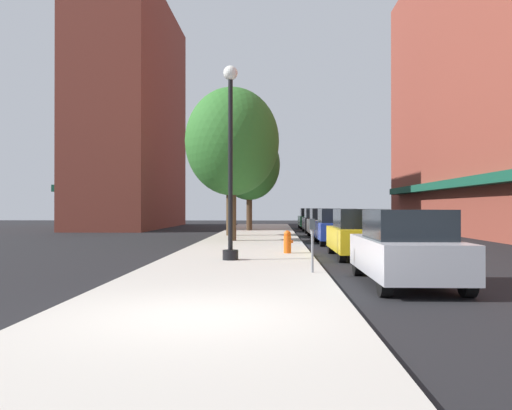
{
  "coord_description": "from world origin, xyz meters",
  "views": [
    {
      "loc": [
        1.13,
        -7.74,
        1.7
      ],
      "look_at": [
        0.27,
        16.39,
        1.83
      ],
      "focal_mm": 37.13,
      "sensor_mm": 36.0,
      "label": 1
    }
  ],
  "objects_px": {
    "tree_mid": "(249,165)",
    "car_yellow": "(359,234)",
    "car_silver": "(406,248)",
    "car_blue": "(336,227)",
    "parking_meter_near": "(312,238)",
    "tree_far": "(232,142)",
    "car_black": "(317,221)",
    "lamppost": "(230,158)",
    "car_green": "(310,219)",
    "fire_hydrant": "(287,242)",
    "tree_near": "(230,154)",
    "car_white": "(325,223)"
  },
  "relations": [
    {
      "from": "tree_mid",
      "to": "car_blue",
      "type": "height_order",
      "value": "tree_mid"
    },
    {
      "from": "lamppost",
      "to": "car_yellow",
      "type": "distance_m",
      "value": 5.26
    },
    {
      "from": "parking_meter_near",
      "to": "tree_mid",
      "type": "height_order",
      "value": "tree_mid"
    },
    {
      "from": "car_yellow",
      "to": "car_blue",
      "type": "relative_size",
      "value": 1.0
    },
    {
      "from": "lamppost",
      "to": "fire_hydrant",
      "type": "height_order",
      "value": "lamppost"
    },
    {
      "from": "car_green",
      "to": "lamppost",
      "type": "bearing_deg",
      "value": -97.42
    },
    {
      "from": "lamppost",
      "to": "car_black",
      "type": "xyz_separation_m",
      "value": [
        4.21,
        20.36,
        -2.39
      ]
    },
    {
      "from": "tree_mid",
      "to": "fire_hydrant",
      "type": "bearing_deg",
      "value": -83.15
    },
    {
      "from": "tree_mid",
      "to": "tree_near",
      "type": "bearing_deg",
      "value": -96.54
    },
    {
      "from": "fire_hydrant",
      "to": "tree_far",
      "type": "relative_size",
      "value": 0.11
    },
    {
      "from": "car_silver",
      "to": "car_yellow",
      "type": "bearing_deg",
      "value": 89.63
    },
    {
      "from": "car_yellow",
      "to": "car_blue",
      "type": "bearing_deg",
      "value": 88.21
    },
    {
      "from": "lamppost",
      "to": "parking_meter_near",
      "type": "xyz_separation_m",
      "value": [
        2.26,
        -3.04,
        -2.25
      ]
    },
    {
      "from": "lamppost",
      "to": "tree_near",
      "type": "xyz_separation_m",
      "value": [
        -1.23,
        14.14,
        1.55
      ]
    },
    {
      "from": "tree_far",
      "to": "parking_meter_near",
      "type": "bearing_deg",
      "value": -76.56
    },
    {
      "from": "fire_hydrant",
      "to": "car_black",
      "type": "distance_m",
      "value": 18.08
    },
    {
      "from": "fire_hydrant",
      "to": "car_silver",
      "type": "relative_size",
      "value": 0.18
    },
    {
      "from": "tree_far",
      "to": "car_green",
      "type": "xyz_separation_m",
      "value": [
        4.92,
        17.64,
        -4.07
      ]
    },
    {
      "from": "lamppost",
      "to": "car_green",
      "type": "distance_m",
      "value": 27.47
    },
    {
      "from": "car_silver",
      "to": "car_blue",
      "type": "xyz_separation_m",
      "value": [
        0.0,
        13.1,
        0.0
      ]
    },
    {
      "from": "tree_far",
      "to": "car_silver",
      "type": "bearing_deg",
      "value": -70.22
    },
    {
      "from": "tree_far",
      "to": "car_white",
      "type": "bearing_deg",
      "value": 46.55
    },
    {
      "from": "tree_far",
      "to": "car_black",
      "type": "bearing_deg",
      "value": 65.83
    },
    {
      "from": "car_black",
      "to": "car_white",
      "type": "bearing_deg",
      "value": -89.11
    },
    {
      "from": "car_white",
      "to": "car_black",
      "type": "xyz_separation_m",
      "value": [
        0.0,
        5.77,
        0.0
      ]
    },
    {
      "from": "car_green",
      "to": "tree_far",
      "type": "bearing_deg",
      "value": -104.15
    },
    {
      "from": "car_silver",
      "to": "car_blue",
      "type": "distance_m",
      "value": 13.1
    },
    {
      "from": "car_yellow",
      "to": "car_black",
      "type": "xyz_separation_m",
      "value": [
        0.0,
        18.32,
        0.0
      ]
    },
    {
      "from": "tree_mid",
      "to": "tree_far",
      "type": "height_order",
      "value": "tree_far"
    },
    {
      "from": "car_white",
      "to": "car_green",
      "type": "height_order",
      "value": "same"
    },
    {
      "from": "car_yellow",
      "to": "tree_mid",
      "type": "bearing_deg",
      "value": 102.0
    },
    {
      "from": "car_silver",
      "to": "car_green",
      "type": "height_order",
      "value": "same"
    },
    {
      "from": "tree_far",
      "to": "car_black",
      "type": "relative_size",
      "value": 1.72
    },
    {
      "from": "lamppost",
      "to": "car_green",
      "type": "height_order",
      "value": "lamppost"
    },
    {
      "from": "tree_far",
      "to": "car_yellow",
      "type": "distance_m",
      "value": 9.74
    },
    {
      "from": "fire_hydrant",
      "to": "parking_meter_near",
      "type": "height_order",
      "value": "parking_meter_near"
    },
    {
      "from": "lamppost",
      "to": "tree_mid",
      "type": "distance_m",
      "value": 21.07
    },
    {
      "from": "lamppost",
      "to": "car_blue",
      "type": "height_order",
      "value": "lamppost"
    },
    {
      "from": "tree_mid",
      "to": "car_silver",
      "type": "relative_size",
      "value": 1.65
    },
    {
      "from": "parking_meter_near",
      "to": "car_silver",
      "type": "xyz_separation_m",
      "value": [
        1.95,
        -1.25,
        -0.14
      ]
    },
    {
      "from": "tree_far",
      "to": "car_blue",
      "type": "distance_m",
      "value": 6.41
    },
    {
      "from": "fire_hydrant",
      "to": "tree_mid",
      "type": "xyz_separation_m",
      "value": [
        -2.23,
        18.56,
        4.19
      ]
    },
    {
      "from": "car_yellow",
      "to": "car_green",
      "type": "relative_size",
      "value": 1.0
    },
    {
      "from": "tree_mid",
      "to": "car_yellow",
      "type": "bearing_deg",
      "value": -76.21
    },
    {
      "from": "tree_near",
      "to": "tree_far",
      "type": "height_order",
      "value": "tree_far"
    },
    {
      "from": "car_blue",
      "to": "car_black",
      "type": "bearing_deg",
      "value": 91.19
    },
    {
      "from": "car_green",
      "to": "parking_meter_near",
      "type": "bearing_deg",
      "value": -92.27
    },
    {
      "from": "car_black",
      "to": "car_green",
      "type": "relative_size",
      "value": 1.0
    },
    {
      "from": "car_white",
      "to": "fire_hydrant",
      "type": "bearing_deg",
      "value": -101.51
    },
    {
      "from": "car_white",
      "to": "car_silver",
      "type": "bearing_deg",
      "value": -90.21
    }
  ]
}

